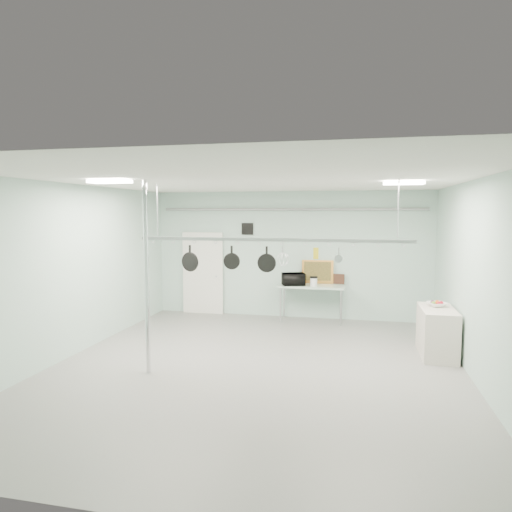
% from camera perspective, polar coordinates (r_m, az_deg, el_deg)
% --- Properties ---
extents(floor, '(8.00, 8.00, 0.00)m').
position_cam_1_polar(floor, '(8.08, -0.03, -13.84)').
color(floor, gray).
rests_on(floor, ground).
extents(ceiling, '(7.00, 8.00, 0.02)m').
position_cam_1_polar(ceiling, '(7.64, -0.03, 9.37)').
color(ceiling, silver).
rests_on(ceiling, back_wall).
extents(back_wall, '(7.00, 0.02, 3.20)m').
position_cam_1_polar(back_wall, '(11.60, 4.23, 0.16)').
color(back_wall, '#A3C3B6').
rests_on(back_wall, floor).
extents(right_wall, '(0.02, 8.00, 3.20)m').
position_cam_1_polar(right_wall, '(7.74, 26.12, -3.04)').
color(right_wall, '#A3C3B6').
rests_on(right_wall, floor).
extents(door, '(1.10, 0.10, 2.20)m').
position_cam_1_polar(door, '(12.16, -6.62, -2.23)').
color(door, silver).
rests_on(door, floor).
extents(wall_vent, '(0.30, 0.04, 0.30)m').
position_cam_1_polar(wall_vent, '(11.75, -1.08, 3.42)').
color(wall_vent, black).
rests_on(wall_vent, back_wall).
extents(conduit_pipe, '(6.60, 0.07, 0.07)m').
position_cam_1_polar(conduit_pipe, '(11.46, 4.21, 5.85)').
color(conduit_pipe, gray).
rests_on(conduit_pipe, back_wall).
extents(chrome_pole, '(0.08, 0.08, 3.20)m').
position_cam_1_polar(chrome_pole, '(7.69, -13.50, -2.68)').
color(chrome_pole, silver).
rests_on(chrome_pole, floor).
extents(prep_table, '(1.60, 0.70, 0.91)m').
position_cam_1_polar(prep_table, '(11.24, 6.96, -3.98)').
color(prep_table, '#ADCCB7').
rests_on(prep_table, floor).
extents(side_cabinet, '(0.60, 1.20, 0.90)m').
position_cam_1_polar(side_cabinet, '(9.24, 21.69, -8.83)').
color(side_cabinet, beige).
rests_on(side_cabinet, floor).
extents(pot_rack, '(4.80, 0.06, 1.00)m').
position_cam_1_polar(pot_rack, '(7.89, 1.86, 2.26)').
color(pot_rack, '#B7B7BC').
rests_on(pot_rack, ceiling).
extents(light_panel_left, '(0.65, 0.30, 0.05)m').
position_cam_1_polar(light_panel_left, '(7.69, -17.81, 8.86)').
color(light_panel_left, white).
rests_on(light_panel_left, ceiling).
extents(light_panel_right, '(0.65, 0.30, 0.05)m').
position_cam_1_polar(light_panel_right, '(8.09, 17.98, 8.68)').
color(light_panel_right, white).
rests_on(light_panel_right, ceiling).
extents(microwave, '(0.62, 0.52, 0.30)m').
position_cam_1_polar(microwave, '(11.13, 4.70, -2.91)').
color(microwave, black).
rests_on(microwave, prep_table).
extents(coffee_canister, '(0.19, 0.19, 0.20)m').
position_cam_1_polar(coffee_canister, '(11.02, 7.22, -3.26)').
color(coffee_canister, silver).
rests_on(coffee_canister, prep_table).
extents(painting_large, '(0.78, 0.16, 0.58)m').
position_cam_1_polar(painting_large, '(11.48, 7.70, -1.97)').
color(painting_large, '#CC8636').
rests_on(painting_large, prep_table).
extents(painting_small, '(0.31, 0.11, 0.25)m').
position_cam_1_polar(painting_small, '(11.47, 10.25, -2.84)').
color(painting_small, '#381E13').
rests_on(painting_small, prep_table).
extents(fruit_bowl, '(0.43, 0.43, 0.08)m').
position_cam_1_polar(fruit_bowl, '(9.29, 21.65, -5.64)').
color(fruit_bowl, white).
rests_on(fruit_bowl, side_cabinet).
extents(skillet_left, '(0.35, 0.14, 0.48)m').
position_cam_1_polar(skillet_left, '(8.32, -8.26, -0.27)').
color(skillet_left, black).
rests_on(skillet_left, pot_rack).
extents(skillet_mid, '(0.30, 0.09, 0.41)m').
position_cam_1_polar(skillet_mid, '(8.07, -3.06, -0.14)').
color(skillet_mid, black).
rests_on(skillet_mid, pot_rack).
extents(skillet_right, '(0.33, 0.06, 0.45)m').
position_cam_1_polar(skillet_right, '(7.93, 1.34, -0.41)').
color(skillet_right, black).
rests_on(skillet_right, pot_rack).
extents(whisk, '(0.29, 0.29, 0.37)m').
position_cam_1_polar(whisk, '(7.88, 3.36, -0.13)').
color(whisk, '#B2B2B7').
rests_on(whisk, pot_rack).
extents(grater, '(0.09, 0.02, 0.22)m').
position_cam_1_polar(grater, '(7.80, 7.50, 0.32)').
color(grater, yellow).
rests_on(grater, pot_rack).
extents(saucepan, '(0.14, 0.10, 0.25)m').
position_cam_1_polar(saucepan, '(7.78, 10.29, 0.14)').
color(saucepan, '#B6B5BA').
rests_on(saucepan, pot_rack).
extents(fruit_cluster, '(0.24, 0.24, 0.09)m').
position_cam_1_polar(fruit_cluster, '(9.29, 21.66, -5.40)').
color(fruit_cluster, '#B21022').
rests_on(fruit_cluster, fruit_bowl).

